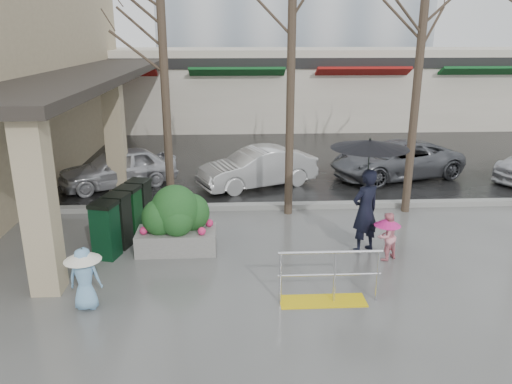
{
  "coord_description": "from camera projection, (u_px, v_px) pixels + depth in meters",
  "views": [
    {
      "loc": [
        -0.37,
        -9.33,
        4.75
      ],
      "look_at": [
        0.2,
        1.5,
        1.3
      ],
      "focal_mm": 35.0,
      "sensor_mm": 36.0,
      "label": 1
    }
  ],
  "objects": [
    {
      "name": "car_c",
      "position": [
        396.0,
        160.0,
        17.1
      ],
      "size": [
        4.93,
        3.26,
        1.26
      ],
      "primitive_type": "imported",
      "rotation": [
        0.0,
        0.0,
        -1.29
      ],
      "color": "#585A5F",
      "rests_on": "ground"
    },
    {
      "name": "tree_mideast",
      "position": [
        422.0,
        29.0,
        12.52
      ],
      "size": [
        3.2,
        3.2,
        6.5
      ],
      "color": "#382B21",
      "rests_on": "ground"
    },
    {
      "name": "tree_west",
      "position": [
        161.0,
        19.0,
        12.13
      ],
      "size": [
        3.2,
        3.2,
        6.8
      ],
      "color": "#382B21",
      "rests_on": "ground"
    },
    {
      "name": "car_a",
      "position": [
        118.0,
        168.0,
        16.05
      ],
      "size": [
        3.98,
        2.96,
        1.26
      ],
      "primitive_type": "imported",
      "rotation": [
        0.0,
        0.0,
        -1.12
      ],
      "color": "#BBBBC0",
      "rests_on": "ground"
    },
    {
      "name": "child_blue",
      "position": [
        84.0,
        273.0,
        8.84
      ],
      "size": [
        0.66,
        0.66,
        1.17
      ],
      "rotation": [
        0.0,
        0.0,
        3.1
      ],
      "color": "#79AED7",
      "rests_on": "ground"
    },
    {
      "name": "tree_midwest",
      "position": [
        292.0,
        13.0,
        12.24
      ],
      "size": [
        3.2,
        3.2,
        7.0
      ],
      "color": "#382B21",
      "rests_on": "ground"
    },
    {
      "name": "planter",
      "position": [
        176.0,
        220.0,
        11.23
      ],
      "size": [
        1.79,
        1.06,
        1.56
      ],
      "rotation": [
        0.0,
        0.0,
        0.01
      ],
      "color": "slate",
      "rests_on": "ground"
    },
    {
      "name": "handrail",
      "position": [
        327.0,
        283.0,
        9.15
      ],
      "size": [
        1.9,
        0.5,
        1.03
      ],
      "color": "yellow",
      "rests_on": "ground"
    },
    {
      "name": "pillar_back",
      "position": [
        115.0,
        136.0,
        15.32
      ],
      "size": [
        0.55,
        0.55,
        3.5
      ],
      "primitive_type": "cube",
      "color": "tan",
      "rests_on": "ground"
    },
    {
      "name": "canopy_slab",
      "position": [
        96.0,
        69.0,
        16.61
      ],
      "size": [
        2.8,
        18.0,
        0.25
      ],
      "primitive_type": "cube",
      "color": "#2D2823",
      "rests_on": "pillar_front"
    },
    {
      "name": "storefront_row",
      "position": [
        273.0,
        87.0,
        26.93
      ],
      "size": [
        34.0,
        6.74,
        4.0
      ],
      "color": "beige",
      "rests_on": "ground"
    },
    {
      "name": "woman",
      "position": [
        367.0,
        182.0,
        10.94
      ],
      "size": [
        1.7,
        1.7,
        2.62
      ],
      "rotation": [
        0.0,
        0.0,
        3.61
      ],
      "color": "black",
      "rests_on": "ground"
    },
    {
      "name": "ground",
      "position": [
        250.0,
        274.0,
        10.34
      ],
      "size": [
        120.0,
        120.0,
        0.0
      ],
      "primitive_type": "plane",
      "color": "#51514F",
      "rests_on": "ground"
    },
    {
      "name": "pillar_front",
      "position": [
        39.0,
        205.0,
        9.14
      ],
      "size": [
        0.55,
        0.55,
        3.5
      ],
      "primitive_type": "cube",
      "color": "tan",
      "rests_on": "ground"
    },
    {
      "name": "curb",
      "position": [
        244.0,
        207.0,
        14.12
      ],
      "size": [
        120.0,
        0.3,
        0.15
      ],
      "primitive_type": "cube",
      "color": "gray",
      "rests_on": "ground"
    },
    {
      "name": "street_asphalt",
      "position": [
        236.0,
        113.0,
        31.27
      ],
      "size": [
        120.0,
        36.0,
        0.01
      ],
      "primitive_type": "cube",
      "color": "black",
      "rests_on": "ground"
    },
    {
      "name": "child_pink",
      "position": [
        387.0,
        233.0,
        10.83
      ],
      "size": [
        0.66,
        0.62,
        1.08
      ],
      "rotation": [
        0.0,
        0.0,
        3.69
      ],
      "color": "pink",
      "rests_on": "ground"
    },
    {
      "name": "news_boxes",
      "position": [
        124.0,
        216.0,
        11.75
      ],
      "size": [
        1.08,
        2.34,
        1.28
      ],
      "rotation": [
        0.0,
        0.0,
        -0.26
      ],
      "color": "#0C361D",
      "rests_on": "ground"
    },
    {
      "name": "car_b",
      "position": [
        258.0,
        168.0,
        16.07
      ],
      "size": [
        4.04,
        2.76,
        1.26
      ],
      "primitive_type": "imported",
      "rotation": [
        0.0,
        0.0,
        -1.16
      ],
      "color": "silver",
      "rests_on": "ground"
    }
  ]
}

